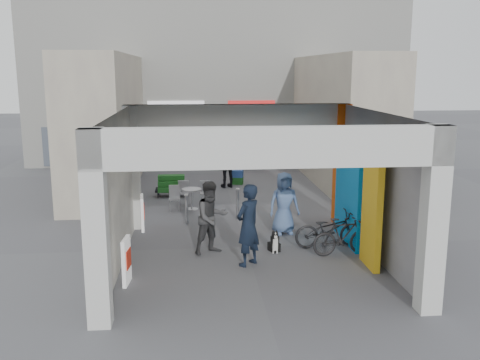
{
  "coord_description": "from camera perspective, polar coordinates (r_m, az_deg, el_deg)",
  "views": [
    {
      "loc": [
        -1.35,
        -12.96,
        4.43
      ],
      "look_at": [
        -0.06,
        1.0,
        1.55
      ],
      "focal_mm": 40.0,
      "sensor_mm": 36.0,
      "label": 1
    }
  ],
  "objects": [
    {
      "name": "man_elderly",
      "position": [
        14.7,
        4.72,
        -2.47
      ],
      "size": [
        0.91,
        0.65,
        1.72
      ],
      "primitive_type": "imported",
      "rotation": [
        0.0,
        0.0,
        0.13
      ],
      "color": "#5370A3",
      "rests_on": "ground"
    },
    {
      "name": "plaza_bldg_right",
      "position": [
        21.37,
        10.68,
        6.24
      ],
      "size": [
        2.0,
        9.0,
        5.0
      ],
      "primitive_type": "cube",
      "color": "#B3AC94",
      "rests_on": "ground"
    },
    {
      "name": "produce_stand",
      "position": [
        19.25,
        -7.32,
        -0.87
      ],
      "size": [
        1.13,
        0.61,
        0.74
      ],
      "rotation": [
        0.0,
        0.0,
        0.41
      ],
      "color": "black",
      "rests_on": "ground"
    },
    {
      "name": "man_with_dog",
      "position": [
        12.26,
        0.87,
        -4.83
      ],
      "size": [
        0.82,
        0.82,
        1.92
      ],
      "primitive_type": "imported",
      "rotation": [
        0.0,
        0.0,
        3.91
      ],
      "color": "black",
      "rests_on": "ground"
    },
    {
      "name": "bollard_center",
      "position": [
        16.09,
        -0.25,
        -2.62
      ],
      "size": [
        0.09,
        0.09,
        0.95
      ],
      "primitive_type": "cylinder",
      "color": "#96989E",
      "rests_on": "ground"
    },
    {
      "name": "advert_board_near",
      "position": [
        11.6,
        -12.0,
        -8.43
      ],
      "size": [
        0.15,
        0.56,
        1.0
      ],
      "rotation": [
        0.0,
        0.0,
        -0.11
      ],
      "color": "white",
      "rests_on": "ground"
    },
    {
      "name": "advert_board_far",
      "position": [
        15.29,
        -10.36,
        -3.44
      ],
      "size": [
        0.14,
        0.56,
        1.0
      ],
      "rotation": [
        0.0,
        0.0,
        0.09
      ],
      "color": "white",
      "rests_on": "ground"
    },
    {
      "name": "man_back_turned",
      "position": [
        13.09,
        -3.06,
        -4.04
      ],
      "size": [
        1.09,
        1.02,
        1.8
      ],
      "primitive_type": "imported",
      "rotation": [
        0.0,
        0.0,
        0.5
      ],
      "color": "#3A3A3C",
      "rests_on": "ground"
    },
    {
      "name": "bicycle_rear",
      "position": [
        13.3,
        10.95,
        -5.92
      ],
      "size": [
        1.61,
        0.65,
        0.94
      ],
      "primitive_type": "imported",
      "rotation": [
        0.0,
        0.0,
        1.71
      ],
      "color": "black",
      "rests_on": "ground"
    },
    {
      "name": "bollard_left",
      "position": [
        15.74,
        -5.73,
        -3.13
      ],
      "size": [
        0.09,
        0.09,
        0.88
      ],
      "primitive_type": "cylinder",
      "color": "#96989E",
      "rests_on": "ground"
    },
    {
      "name": "bollard_right",
      "position": [
        16.24,
        5.28,
        -2.48
      ],
      "size": [
        0.09,
        0.09,
        0.97
      ],
      "primitive_type": "cylinder",
      "color": "#96989E",
      "rests_on": "ground"
    },
    {
      "name": "bicycle_front",
      "position": [
        13.81,
        9.49,
        -5.21
      ],
      "size": [
        1.83,
        0.75,
        0.94
      ],
      "primitive_type": "imported",
      "rotation": [
        0.0,
        0.0,
        1.64
      ],
      "color": "black",
      "rests_on": "ground"
    },
    {
      "name": "border_collie",
      "position": [
        13.36,
        3.71,
        -6.74
      ],
      "size": [
        0.21,
        0.42,
        0.58
      ],
      "rotation": [
        0.0,
        0.0,
        0.43
      ],
      "color": "black",
      "rests_on": "ground"
    },
    {
      "name": "cafe_set",
      "position": [
        17.64,
        -5.52,
        -2.01
      ],
      "size": [
        1.35,
        1.09,
        0.82
      ],
      "rotation": [
        0.0,
        0.0,
        0.4
      ],
      "color": "#A3A3A8",
      "rests_on": "ground"
    },
    {
      "name": "ground",
      "position": [
        13.76,
        0.63,
        -7.16
      ],
      "size": [
        90.0,
        90.0,
        0.0
      ],
      "primitive_type": "plane",
      "color": "#56575C",
      "rests_on": "ground"
    },
    {
      "name": "arcade_canopy",
      "position": [
        12.47,
        3.51,
        1.77
      ],
      "size": [
        6.4,
        6.45,
        6.4
      ],
      "color": "beige",
      "rests_on": "ground"
    },
    {
      "name": "man_crates",
      "position": [
        20.42,
        -1.32,
        1.8
      ],
      "size": [
        1.2,
        0.78,
        1.89
      ],
      "primitive_type": "imported",
      "rotation": [
        0.0,
        0.0,
        3.46
      ],
      "color": "black",
      "rests_on": "ground"
    },
    {
      "name": "far_building",
      "position": [
        26.99,
        -2.47,
        10.69
      ],
      "size": [
        18.0,
        4.08,
        8.0
      ],
      "color": "white",
      "rests_on": "ground"
    },
    {
      "name": "crate_stack",
      "position": [
        21.17,
        -0.3,
        0.32
      ],
      "size": [
        0.52,
        0.45,
        0.56
      ],
      "rotation": [
        0.0,
        0.0,
        -0.25
      ],
      "color": "#175018",
      "rests_on": "ground"
    },
    {
      "name": "white_van",
      "position": [
        24.89,
        0.78,
        2.83
      ],
      "size": [
        3.74,
        1.68,
        1.25
      ],
      "primitive_type": "imported",
      "rotation": [
        0.0,
        0.0,
        1.63
      ],
      "color": "white",
      "rests_on": "ground"
    },
    {
      "name": "plaza_bldg_left",
      "position": [
        20.79,
        -14.06,
        5.95
      ],
      "size": [
        2.0,
        9.0,
        5.0
      ],
      "primitive_type": "cube",
      "color": "#B3AC94",
      "rests_on": "ground"
    }
  ]
}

